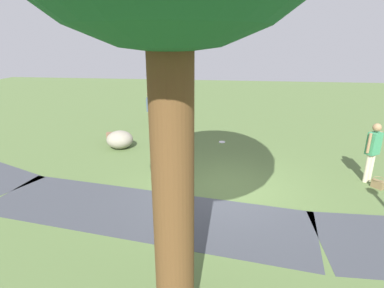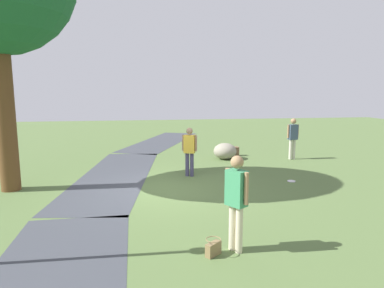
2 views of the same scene
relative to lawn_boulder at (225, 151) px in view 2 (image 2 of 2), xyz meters
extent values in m
plane|color=#536B3A|center=(-4.13, 2.96, -0.34)|extent=(48.00, 48.00, 0.00)
cube|color=#3C3F46|center=(-2.17, 4.44, -0.34)|extent=(8.23, 3.30, 0.01)
cube|color=#3C3F46|center=(5.48, 2.33, -0.34)|extent=(8.23, 5.14, 0.01)
cylinder|color=brown|center=(-3.49, 7.36, 1.91)|extent=(0.54, 0.54, 4.50)
ellipsoid|color=gray|center=(0.00, 0.00, 0.00)|extent=(1.02, 0.99, 0.68)
cylinder|color=beige|center=(-8.19, 1.96, 0.09)|extent=(0.13, 0.13, 0.86)
cylinder|color=beige|center=(-8.32, 1.87, 0.09)|extent=(0.13, 0.13, 0.86)
cube|color=#3B8F5B|center=(-8.26, 1.91, 0.85)|extent=(0.43, 0.40, 0.65)
cylinder|color=#9E7B53|center=(-8.07, 2.03, 0.88)|extent=(0.08, 0.08, 0.57)
cylinder|color=#9E7B53|center=(-8.44, 1.79, 0.88)|extent=(0.08, 0.08, 0.57)
sphere|color=#9E7B53|center=(-8.26, 1.91, 1.32)|extent=(0.23, 0.23, 0.23)
cylinder|color=#464263|center=(-2.65, 2.00, 0.06)|extent=(0.13, 0.13, 0.81)
cylinder|color=#464263|center=(-2.70, 1.85, 0.06)|extent=(0.13, 0.13, 0.81)
cube|color=gold|center=(-2.68, 1.93, 0.77)|extent=(0.36, 0.42, 0.61)
cylinder|color=#9D795E|center=(-2.59, 2.13, 0.80)|extent=(0.08, 0.08, 0.54)
cylinder|color=#9D795E|center=(-2.76, 1.72, 0.80)|extent=(0.08, 0.08, 0.54)
sphere|color=#9D795E|center=(-2.68, 1.93, 1.21)|extent=(0.22, 0.22, 0.22)
cylinder|color=beige|center=(-0.49, -2.72, 0.08)|extent=(0.13, 0.13, 0.84)
cylinder|color=beige|center=(-0.47, -2.88, 0.08)|extent=(0.13, 0.13, 0.84)
cube|color=#3D5065|center=(-0.48, -2.80, 0.82)|extent=(0.27, 0.38, 0.63)
cylinder|color=#9D7751|center=(-0.50, -2.58, 0.86)|extent=(0.08, 0.08, 0.56)
cylinder|color=#9D7751|center=(-0.46, -3.02, 0.86)|extent=(0.08, 0.08, 0.56)
sphere|color=#9D7751|center=(-0.48, -2.80, 1.28)|extent=(0.23, 0.23, 0.23)
cube|color=olive|center=(-8.37, 2.35, -0.22)|extent=(0.29, 0.33, 0.24)
torus|color=olive|center=(-8.37, 2.35, -0.04)|extent=(0.38, 0.38, 0.02)
cube|color=brown|center=(0.65, -0.67, -0.14)|extent=(0.30, 0.24, 0.40)
cube|color=brown|center=(0.63, -0.54, -0.22)|extent=(0.20, 0.09, 0.18)
cylinder|color=silver|center=(-3.87, -1.21, -0.33)|extent=(0.25, 0.25, 0.02)
camera|label=1|loc=(-4.18, 10.83, 3.67)|focal=28.95mm
camera|label=2|loc=(-13.95, 3.61, 2.57)|focal=32.07mm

